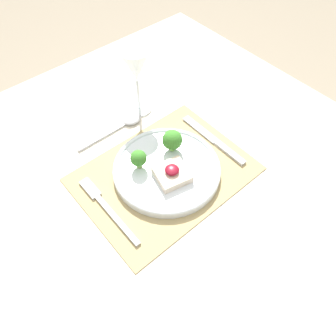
# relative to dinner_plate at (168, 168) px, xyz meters

# --- Properties ---
(ground_plane) EXTENTS (8.00, 8.00, 0.00)m
(ground_plane) POSITION_rel_dinner_plate_xyz_m (-0.01, 0.00, -0.76)
(ground_plane) COLOR gray
(dining_table) EXTENTS (1.11, 1.12, 0.75)m
(dining_table) POSITION_rel_dinner_plate_xyz_m (-0.01, 0.00, -0.11)
(dining_table) COLOR beige
(dining_table) RESTS_ON ground_plane
(placemat) EXTENTS (0.41, 0.31, 0.00)m
(placemat) POSITION_rel_dinner_plate_xyz_m (-0.01, 0.00, -0.02)
(placemat) COLOR #9E895B
(placemat) RESTS_ON dining_table
(dinner_plate) EXTENTS (0.26, 0.26, 0.08)m
(dinner_plate) POSITION_rel_dinner_plate_xyz_m (0.00, 0.00, 0.00)
(dinner_plate) COLOR silver
(dinner_plate) RESTS_ON placemat
(fork) EXTENTS (0.02, 0.22, 0.01)m
(fork) POSITION_rel_dinner_plate_xyz_m (-0.17, 0.02, -0.01)
(fork) COLOR #B2B2B7
(fork) RESTS_ON placemat
(knife) EXTENTS (0.02, 0.22, 0.01)m
(knife) POSITION_rel_dinner_plate_xyz_m (0.16, -0.01, -0.01)
(knife) COLOR #B2B2B7
(knife) RESTS_ON placemat
(spoon) EXTENTS (0.20, 0.05, 0.02)m
(spoon) POSITION_rel_dinner_plate_xyz_m (0.02, 0.20, -0.01)
(spoon) COLOR #B2B2B7
(spoon) RESTS_ON dining_table
(wine_glass_near) EXTENTS (0.09, 0.09, 0.20)m
(wine_glass_near) POSITION_rel_dinner_plate_xyz_m (0.09, 0.23, 0.12)
(wine_glass_near) COLOR white
(wine_glass_near) RESTS_ON dining_table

